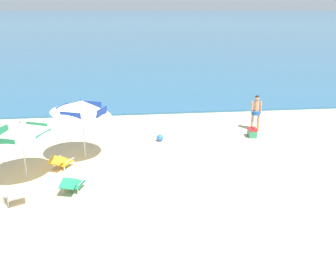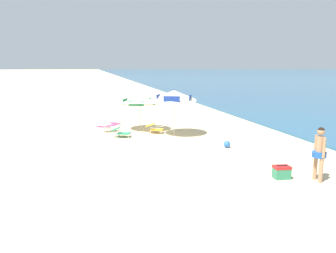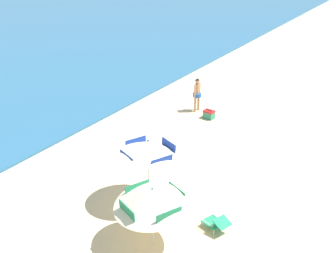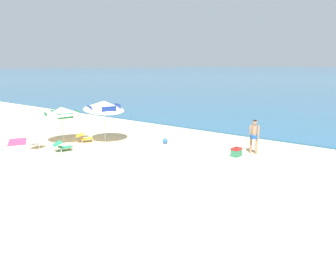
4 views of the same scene
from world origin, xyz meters
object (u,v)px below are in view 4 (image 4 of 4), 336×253
at_px(lounge_chair_beside_umbrella, 84,137).
at_px(lounge_chair_facing_sea, 36,143).
at_px(lounge_chair_under_umbrella, 63,146).
at_px(cooler_box, 236,152).
at_px(person_standing_near_shore, 254,134).
at_px(beach_ball, 165,141).
at_px(beach_umbrella_striped_second, 104,105).
at_px(beach_towel, 17,142).
at_px(beach_umbrella_striped_main, 62,112).

relative_size(lounge_chair_beside_umbrella, lounge_chair_facing_sea, 1.01).
bearing_deg(lounge_chair_under_umbrella, cooler_box, 30.65).
xyz_separation_m(person_standing_near_shore, beach_ball, (-4.59, -1.00, -0.81)).
height_order(beach_umbrella_striped_second, cooler_box, beach_umbrella_striped_second).
bearing_deg(beach_umbrella_striped_second, beach_towel, -141.28).
distance_m(beach_umbrella_striped_main, cooler_box, 9.58).
distance_m(lounge_chair_under_umbrella, person_standing_near_shore, 9.37).
height_order(lounge_chair_facing_sea, cooler_box, lounge_chair_facing_sea).
relative_size(beach_umbrella_striped_main, person_standing_near_shore, 1.69).
bearing_deg(lounge_chair_beside_umbrella, person_standing_near_shore, 22.34).
distance_m(beach_umbrella_striped_second, lounge_chair_facing_sea, 3.96).
bearing_deg(lounge_chair_beside_umbrella, lounge_chair_under_umbrella, -70.80).
xyz_separation_m(beach_umbrella_striped_second, lounge_chair_beside_umbrella, (-0.77, -0.84, -1.75)).
height_order(person_standing_near_shore, beach_ball, person_standing_near_shore).
bearing_deg(beach_umbrella_striped_main, cooler_box, 19.10).
relative_size(beach_umbrella_striped_main, lounge_chair_under_umbrella, 2.81).
distance_m(lounge_chair_under_umbrella, lounge_chair_facing_sea, 1.64).
bearing_deg(cooler_box, lounge_chair_under_umbrella, -149.35).
bearing_deg(beach_umbrella_striped_main, lounge_chair_under_umbrella, -35.89).
xyz_separation_m(beach_umbrella_striped_second, beach_towel, (-3.80, -3.05, -2.02)).
relative_size(beach_umbrella_striped_main, beach_umbrella_striped_second, 1.03).
distance_m(lounge_chair_under_umbrella, lounge_chair_beside_umbrella, 1.91).
xyz_separation_m(lounge_chair_beside_umbrella, lounge_chair_facing_sea, (-0.94, -2.28, 0.00)).
xyz_separation_m(beach_umbrella_striped_main, beach_towel, (-1.99, -1.61, -1.67)).
height_order(lounge_chair_beside_umbrella, beach_ball, lounge_chair_beside_umbrella).
bearing_deg(beach_umbrella_striped_second, lounge_chair_under_umbrella, -92.96).
xyz_separation_m(beach_umbrella_striped_second, lounge_chair_facing_sea, (-1.71, -3.12, -1.75)).
bearing_deg(lounge_chair_facing_sea, beach_umbrella_striped_second, 61.26).
distance_m(lounge_chair_under_umbrella, cooler_box, 8.46).
relative_size(lounge_chair_facing_sea, beach_ball, 3.34).
distance_m(lounge_chair_facing_sea, beach_towel, 2.11).
bearing_deg(cooler_box, lounge_chair_facing_sea, -151.61).
xyz_separation_m(lounge_chair_facing_sea, beach_towel, (-2.09, 0.07, -0.27)).
relative_size(person_standing_near_shore, cooler_box, 3.16).
bearing_deg(beach_ball, cooler_box, 0.99).
height_order(beach_umbrella_striped_main, cooler_box, beach_umbrella_striped_main).
bearing_deg(cooler_box, lounge_chair_beside_umbrella, -162.41).
height_order(lounge_chair_beside_umbrella, cooler_box, lounge_chair_beside_umbrella).
distance_m(lounge_chair_under_umbrella, beach_ball, 5.28).
bearing_deg(beach_umbrella_striped_main, lounge_chair_beside_umbrella, 29.57).
relative_size(lounge_chair_facing_sea, cooler_box, 1.89).
relative_size(lounge_chair_beside_umbrella, cooler_box, 1.91).
relative_size(beach_umbrella_striped_main, beach_towel, 1.56).
xyz_separation_m(beach_umbrella_striped_main, person_standing_near_shore, (9.41, 4.03, -0.71)).
relative_size(beach_umbrella_striped_main, lounge_chair_beside_umbrella, 2.80).
xyz_separation_m(lounge_chair_under_umbrella, beach_ball, (3.14, 4.24, -0.13)).
distance_m(beach_umbrella_striped_second, lounge_chair_beside_umbrella, 2.09).
height_order(lounge_chair_under_umbrella, beach_ball, lounge_chair_under_umbrella).
bearing_deg(beach_umbrella_striped_second, person_standing_near_shore, 18.85).
xyz_separation_m(cooler_box, beach_ball, (-4.13, -0.07, -0.05)).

